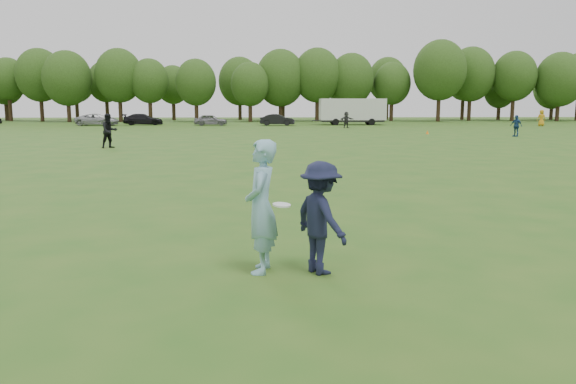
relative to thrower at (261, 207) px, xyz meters
name	(u,v)px	position (x,y,z in m)	size (l,w,h in m)	color
ground	(257,264)	(-0.08, 0.41, -1.03)	(200.00, 200.00, 0.00)	#285818
thrower	(261,207)	(0.00, 0.00, 0.00)	(0.75, 0.49, 2.05)	#7FB3C5
defender	(321,218)	(0.91, -0.09, -0.16)	(1.12, 0.64, 1.73)	#181C35
player_far_a	(109,131)	(-8.94, 25.02, -0.02)	(0.97, 0.76, 2.00)	black
player_far_b	(516,126)	(20.13, 35.38, -0.18)	(1.00, 0.41, 1.70)	navy
player_far_c	(541,118)	(32.44, 55.79, -0.08)	(0.92, 0.60, 1.89)	orange
player_far_d	(346,120)	(9.03, 51.73, -0.15)	(1.62, 0.52, 1.75)	#292929
car_c	(97,120)	(-19.57, 59.75, -0.33)	(2.31, 5.00, 1.39)	#A1A2A5
car_d	(143,119)	(-14.50, 61.23, -0.34)	(1.93, 4.74, 1.38)	black
car_e	(211,120)	(-6.10, 59.15, -0.35)	(1.59, 3.95, 1.35)	slate
car_f	(277,120)	(1.84, 59.00, -0.35)	(1.44, 4.12, 1.36)	black
field_cone	(427,132)	(14.24, 39.45, -0.88)	(0.28, 0.28, 0.30)	orange
disc_in_play	(282,205)	(0.30, -0.26, 0.07)	(0.28, 0.28, 0.06)	white
cargo_trailer	(352,110)	(11.10, 60.74, 0.75)	(9.00, 2.75, 3.20)	silver
treeline	(280,79)	(2.73, 77.31, 5.23)	(130.35, 18.39, 11.74)	#332114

